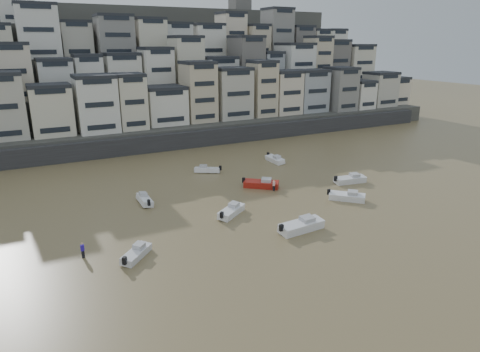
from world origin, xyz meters
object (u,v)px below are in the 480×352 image
boat_a (301,224)px  boat_c (231,210)px  boat_h (207,169)px  boat_j (136,252)px  boat_i (275,159)px  person_blue (83,250)px  person_pink (274,185)px  boat_f (145,199)px  boat_b (347,195)px  boat_e (261,183)px  boat_d (350,178)px

boat_a → boat_c: size_ratio=1.19×
boat_h → boat_a: bearing=122.5°
boat_a → boat_j: size_ratio=1.34×
boat_i → boat_j: bearing=-52.2°
person_blue → person_pink: (29.12, 8.70, 0.00)m
boat_f → boat_b: (26.17, -12.33, 0.09)m
boat_e → boat_a: bearing=-64.4°
boat_f → boat_j: size_ratio=1.02×
boat_h → boat_j: (-18.97, -25.06, -0.01)m
boat_f → person_pink: size_ratio=2.82×
boat_i → boat_c: boat_c is taller
boat_c → boat_f: bearing=97.8°
boat_f → person_pink: bearing=-100.9°
boat_c → person_pink: person_pink is taller
boat_b → person_pink: bearing=176.1°
boat_j → boat_e: bearing=-15.3°
boat_a → boat_e: (3.80, 16.12, -0.07)m
boat_f → boat_j: (-5.15, -15.35, -0.02)m
boat_f → boat_c: size_ratio=0.90×
boat_f → person_blue: size_ratio=2.82×
boat_f → person_blue: bearing=142.4°
boat_d → boat_a: boat_a is taller
boat_d → boat_j: 38.19m
boat_b → boat_h: boat_b is taller
boat_i → boat_j: (-32.94, -25.16, -0.07)m
boat_f → boat_a: bearing=-140.5°
boat_b → boat_c: bearing=-143.9°
boat_e → boat_j: bearing=-110.8°
boat_b → boat_c: size_ratio=1.02×
person_pink → boat_i: bearing=57.4°
boat_a → boat_b: bearing=20.5°
boat_a → boat_h: bearing=86.4°
boat_b → boat_h: 25.27m
person_blue → boat_d: bearing=8.5°
boat_a → boat_i: bearing=59.4°
boat_j → boat_e: (23.20, 13.59, 0.16)m
boat_i → boat_e: boat_e is taller
boat_e → person_pink: (0.93, -2.22, 0.06)m
boat_c → boat_h: boat_c is taller
boat_h → boat_e: boat_e is taller
boat_d → boat_b: size_ratio=1.03×
boat_f → boat_a: size_ratio=0.76×
boat_f → boat_h: 16.89m
boat_d → boat_b: bearing=-125.8°
boat_f → boat_b: size_ratio=0.89×
person_pink → boat_c: bearing=-151.1°
boat_b → boat_a: 13.15m
boat_a → boat_h: 27.60m
boat_b → boat_e: size_ratio=0.93×
boat_f → boat_i: 29.47m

